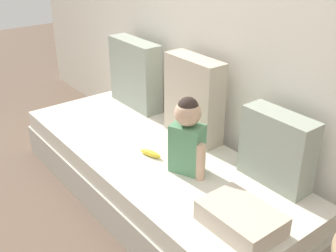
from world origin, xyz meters
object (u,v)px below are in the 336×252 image
at_px(throw_pillow_center, 194,99).
at_px(throw_pillow_right, 277,149).
at_px(toddler, 187,135).
at_px(couch, 154,175).
at_px(folded_blanket, 241,218).
at_px(throw_pillow_left, 135,74).
at_px(banana, 151,153).

bearing_deg(throw_pillow_center, throw_pillow_right, 0.00).
xyz_separation_m(throw_pillow_center, toddler, (0.32, -0.33, -0.05)).
relative_size(couch, throw_pillow_center, 4.02).
bearing_deg(folded_blanket, throw_pillow_left, 164.23).
bearing_deg(toddler, banana, -164.35).
relative_size(throw_pillow_left, throw_pillow_center, 0.94).
bearing_deg(couch, throw_pillow_left, 154.51).
bearing_deg(throw_pillow_left, folded_blanket, -15.77).
height_order(throw_pillow_left, throw_pillow_center, throw_pillow_center).
bearing_deg(throw_pillow_center, banana, -83.84).
height_order(throw_pillow_right, toddler, toddler).
xyz_separation_m(couch, toddler, (0.32, 0.02, 0.44)).
height_order(banana, folded_blanket, folded_blanket).
bearing_deg(toddler, couch, -176.05).
xyz_separation_m(throw_pillow_center, banana, (0.04, -0.41, -0.27)).
relative_size(throw_pillow_right, folded_blanket, 1.10).
bearing_deg(toddler, throw_pillow_left, 162.77).
xyz_separation_m(couch, folded_blanket, (0.90, -0.11, 0.25)).
relative_size(throw_pillow_right, banana, 2.59).
height_order(couch, toddler, toddler).
height_order(throw_pillow_center, folded_blanket, throw_pillow_center).
bearing_deg(couch, throw_pillow_center, 90.00).
relative_size(couch, folded_blanket, 5.91).
relative_size(throw_pillow_left, banana, 3.26).
distance_m(throw_pillow_left, folded_blanket, 1.71).
bearing_deg(throw_pillow_center, couch, -90.00).
bearing_deg(throw_pillow_right, couch, -154.51).
bearing_deg(throw_pillow_center, toddler, -45.47).
bearing_deg(throw_pillow_right, folded_blanket, -69.85).
height_order(throw_pillow_left, folded_blanket, throw_pillow_left).
xyz_separation_m(throw_pillow_left, throw_pillow_center, (0.73, 0.00, 0.02)).
distance_m(throw_pillow_center, toddler, 0.46).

